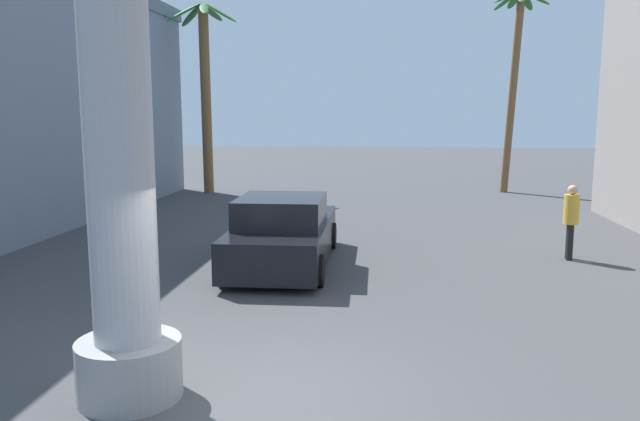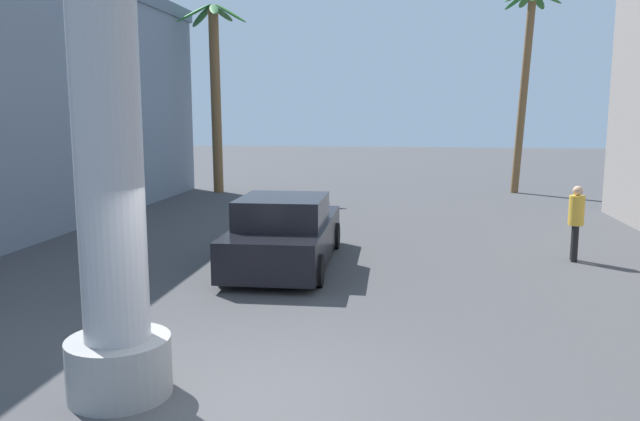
{
  "view_description": "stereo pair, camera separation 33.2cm",
  "coord_description": "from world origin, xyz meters",
  "px_view_note": "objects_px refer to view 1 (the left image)",
  "views": [
    {
      "loc": [
        1.36,
        -6.72,
        3.31
      ],
      "look_at": [
        0.0,
        5.3,
        1.43
      ],
      "focal_mm": 35.0,
      "sensor_mm": 36.0,
      "label": 1
    },
    {
      "loc": [
        1.69,
        -6.68,
        3.31
      ],
      "look_at": [
        0.0,
        5.3,
        1.43
      ],
      "focal_mm": 35.0,
      "sensor_mm": 36.0,
      "label": 2
    }
  ],
  "objects_px": {
    "palm_tree_far_left": "(205,84)",
    "pedestrian_mid_right": "(571,216)",
    "car_lead": "(283,234)",
    "palm_tree_far_right": "(515,65)"
  },
  "relations": [
    {
      "from": "palm_tree_far_left",
      "to": "pedestrian_mid_right",
      "type": "distance_m",
      "value": 16.53
    },
    {
      "from": "car_lead",
      "to": "palm_tree_far_right",
      "type": "height_order",
      "value": "palm_tree_far_right"
    },
    {
      "from": "palm_tree_far_left",
      "to": "pedestrian_mid_right",
      "type": "xyz_separation_m",
      "value": [
        11.79,
        -11.04,
        -3.53
      ]
    },
    {
      "from": "car_lead",
      "to": "pedestrian_mid_right",
      "type": "xyz_separation_m",
      "value": [
        6.42,
        1.28,
        0.3
      ]
    },
    {
      "from": "palm_tree_far_left",
      "to": "car_lead",
      "type": "bearing_deg",
      "value": -66.47
    },
    {
      "from": "car_lead",
      "to": "pedestrian_mid_right",
      "type": "distance_m",
      "value": 6.56
    },
    {
      "from": "car_lead",
      "to": "palm_tree_far_right",
      "type": "relative_size",
      "value": 0.61
    },
    {
      "from": "car_lead",
      "to": "palm_tree_far_left",
      "type": "relative_size",
      "value": 0.65
    },
    {
      "from": "palm_tree_far_right",
      "to": "pedestrian_mid_right",
      "type": "xyz_separation_m",
      "value": [
        -0.93,
        -12.5,
        -4.29
      ]
    },
    {
      "from": "palm_tree_far_right",
      "to": "palm_tree_far_left",
      "type": "bearing_deg",
      "value": -173.43
    }
  ]
}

